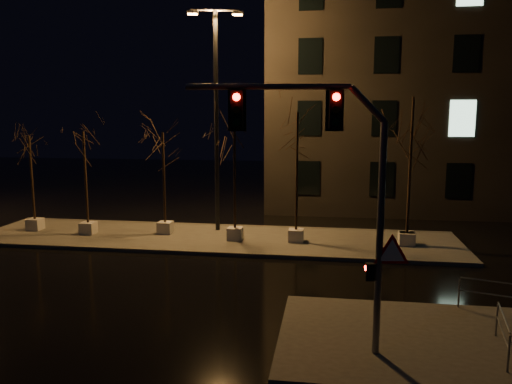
# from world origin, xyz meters

# --- Properties ---
(ground) EXTENTS (90.00, 90.00, 0.00)m
(ground) POSITION_xyz_m (0.00, 0.00, 0.00)
(ground) COLOR black
(ground) RESTS_ON ground
(median) EXTENTS (22.00, 5.00, 0.15)m
(median) POSITION_xyz_m (0.00, 6.00, 0.07)
(median) COLOR #44423D
(median) RESTS_ON ground
(sidewalk_corner) EXTENTS (7.00, 5.00, 0.15)m
(sidewalk_corner) POSITION_xyz_m (7.50, -3.50, 0.07)
(sidewalk_corner) COLOR #44423D
(sidewalk_corner) RESTS_ON ground
(building) EXTENTS (25.00, 12.00, 15.00)m
(building) POSITION_xyz_m (14.00, 18.00, 7.50)
(building) COLOR black
(building) RESTS_ON ground
(tree_0) EXTENTS (1.80, 1.80, 4.69)m
(tree_0) POSITION_xyz_m (-8.95, 6.08, 3.71)
(tree_0) COLOR #B8B3AC
(tree_0) RESTS_ON median
(tree_1) EXTENTS (1.80, 1.80, 4.92)m
(tree_1) POSITION_xyz_m (-6.01, 5.71, 3.88)
(tree_1) COLOR #B8B3AC
(tree_1) RESTS_ON median
(tree_2) EXTENTS (1.80, 1.80, 4.88)m
(tree_2) POSITION_xyz_m (-2.44, 6.32, 3.85)
(tree_2) COLOR #B8B3AC
(tree_2) RESTS_ON median
(tree_3) EXTENTS (1.80, 1.80, 5.74)m
(tree_3) POSITION_xyz_m (1.04, 5.64, 4.50)
(tree_3) COLOR #B8B3AC
(tree_3) RESTS_ON median
(tree_4) EXTENTS (1.80, 1.80, 5.80)m
(tree_4) POSITION_xyz_m (3.77, 5.70, 4.55)
(tree_4) COLOR #B8B3AC
(tree_4) RESTS_ON median
(tree_5) EXTENTS (1.80, 1.80, 5.18)m
(tree_5) POSITION_xyz_m (8.51, 5.80, 4.08)
(tree_5) COLOR #B8B3AC
(tree_5) RESTS_ON median
(tree_6) EXTENTS (1.80, 1.80, 6.45)m
(tree_6) POSITION_xyz_m (8.54, 5.92, 5.04)
(tree_6) COLOR #B8B3AC
(tree_6) RESTS_ON median
(traffic_signal_mast) EXTENTS (5.08, 0.70, 6.23)m
(traffic_signal_mast) POSITION_xyz_m (5.35, -4.55, 4.24)
(traffic_signal_mast) COLOR #5C5E64
(traffic_signal_mast) RESTS_ON sidewalk_corner
(streetlight_main) EXTENTS (2.57, 0.86, 10.32)m
(streetlight_main) POSITION_xyz_m (-0.16, 7.40, 6.10)
(streetlight_main) COLOR black
(streetlight_main) RESTS_ON median
(guard_rail_a) EXTENTS (2.07, 0.65, 0.93)m
(guard_rail_a) POSITION_xyz_m (10.00, -1.50, 0.76)
(guard_rail_a) COLOR #5C5E64
(guard_rail_a) RESTS_ON sidewalk_corner
(guard_rail_b) EXTENTS (0.37, 1.91, 0.92)m
(guard_rail_b) POSITION_xyz_m (9.29, -3.99, 0.74)
(guard_rail_b) COLOR #5C5E64
(guard_rail_b) RESTS_ON sidewalk_corner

